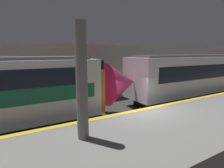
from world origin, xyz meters
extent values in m
plane|color=#33302D|center=(0.00, 0.00, 0.00)|extent=(120.00, 120.00, 0.00)
cube|color=slate|center=(0.00, -2.24, 0.54)|extent=(40.00, 4.49, 1.07)
cube|color=gold|center=(0.00, -0.15, 1.08)|extent=(40.00, 0.30, 0.01)
cube|color=#B2AD9E|center=(0.00, 6.48, 2.38)|extent=(50.00, 0.15, 4.75)
cylinder|color=slate|center=(-3.95, -1.57, 3.06)|extent=(0.39, 0.39, 3.98)
cube|color=black|center=(12.05, 2.48, 0.37)|extent=(19.90, 2.36, 0.74)
cube|color=silver|center=(12.05, 2.48, 2.22)|extent=(21.63, 2.87, 2.96)
cube|color=#4C4C51|center=(12.05, 2.48, 3.78)|extent=(20.76, 2.01, 0.16)
cone|color=#B21E4C|center=(0.14, 2.48, 2.08)|extent=(2.20, 2.73, 2.73)
sphere|color=#F2EFCC|center=(-0.81, 2.48, 1.63)|extent=(0.20, 0.20, 0.20)
cube|color=orange|center=(-1.83, 2.48, 1.99)|extent=(0.25, 2.82, 2.37)
cube|color=black|center=(-1.83, 2.48, 3.17)|extent=(0.25, 2.53, 0.95)
sphere|color=#EA4C42|center=(-1.68, 1.83, 1.57)|extent=(0.18, 0.18, 0.18)
sphere|color=#EA4C42|center=(-1.68, 3.13, 1.57)|extent=(0.18, 0.18, 0.18)
camera|label=1|loc=(-5.89, -7.06, 4.03)|focal=28.00mm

